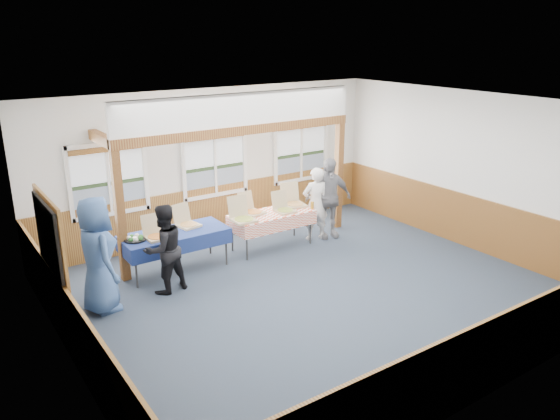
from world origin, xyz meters
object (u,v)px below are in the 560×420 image
object	(u,v)px
table_right	(272,216)
woman_white	(315,204)
person_grey	(328,198)
table_left	(175,235)
woman_black	(164,249)
man_blue	(98,255)

from	to	relation	value
table_right	woman_white	size ratio (longest dim) A/B	1.13
woman_white	person_grey	bearing A→B (deg)	-172.00
woman_white	person_grey	xyz separation A→B (m)	(0.32, -0.04, 0.08)
table_left	woman_black	xyz separation A→B (m)	(-0.51, -0.74, 0.08)
woman_white	woman_black	distance (m)	3.70
table_left	man_blue	distance (m)	1.82
table_right	person_grey	world-z (taller)	person_grey
table_left	woman_white	bearing A→B (deg)	-18.74
woman_black	person_grey	xyz separation A→B (m)	(3.98, 0.49, 0.10)
woman_white	man_blue	xyz separation A→B (m)	(-4.78, -0.56, 0.15)
woman_black	table_left	bearing A→B (deg)	-135.77
table_left	table_right	world-z (taller)	same
woman_black	man_blue	world-z (taller)	man_blue
table_left	woman_white	distance (m)	3.16
table_left	person_grey	distance (m)	3.48
table_right	person_grey	size ratio (longest dim) A/B	1.03
man_blue	person_grey	size ratio (longest dim) A/B	1.08
table_left	table_right	bearing A→B (deg)	-17.15
table_right	table_left	bearing A→B (deg)	-176.73
table_right	person_grey	distance (m)	1.37
woman_black	man_blue	size ratio (longest dim) A/B	0.83
woman_white	table_right	bearing A→B (deg)	7.30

